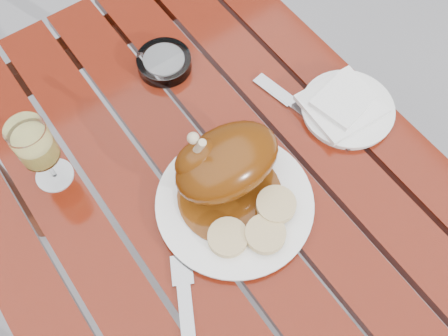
# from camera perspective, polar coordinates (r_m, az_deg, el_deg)

# --- Properties ---
(ground) EXTENTS (60.00, 60.00, 0.00)m
(ground) POSITION_cam_1_polar(r_m,az_deg,el_deg) (1.61, 0.02, -14.97)
(ground) COLOR slate
(ground) RESTS_ON ground
(table) EXTENTS (0.80, 1.20, 0.75)m
(table) POSITION_cam_1_polar(r_m,az_deg,el_deg) (1.25, 0.03, -11.27)
(table) COLOR maroon
(table) RESTS_ON ground
(dinner_plate) EXTENTS (0.35, 0.35, 0.02)m
(dinner_plate) POSITION_cam_1_polar(r_m,az_deg,el_deg) (0.89, 1.22, -4.09)
(dinner_plate) COLOR white
(dinner_plate) RESTS_ON table
(roast_duck) EXTENTS (0.21, 0.19, 0.14)m
(roast_duck) POSITION_cam_1_polar(r_m,az_deg,el_deg) (0.85, -0.06, 0.55)
(roast_duck) COLOR #5C2C0A
(roast_duck) RESTS_ON dinner_plate
(bread_dumplings) EXTENTS (0.17, 0.10, 0.02)m
(bread_dumplings) POSITION_cam_1_polar(r_m,az_deg,el_deg) (0.85, 3.75, -6.54)
(bread_dumplings) COLOR #DBBD86
(bread_dumplings) RESTS_ON dinner_plate
(wine_glass) EXTENTS (0.08, 0.08, 0.16)m
(wine_glass) POSITION_cam_1_polar(r_m,az_deg,el_deg) (0.90, -20.21, 1.47)
(wine_glass) COLOR #E5DD68
(wine_glass) RESTS_ON table
(side_plate) EXTENTS (0.19, 0.19, 0.01)m
(side_plate) POSITION_cam_1_polar(r_m,az_deg,el_deg) (1.02, 13.92, 6.55)
(side_plate) COLOR white
(side_plate) RESTS_ON table
(napkin) EXTENTS (0.15, 0.14, 0.01)m
(napkin) POSITION_cam_1_polar(r_m,az_deg,el_deg) (1.00, 13.29, 7.10)
(napkin) COLOR white
(napkin) RESTS_ON side_plate
(ashtray) EXTENTS (0.14, 0.14, 0.03)m
(ashtray) POSITION_cam_1_polar(r_m,az_deg,el_deg) (1.05, -6.84, 11.88)
(ashtray) COLOR #B2B7BC
(ashtray) RESTS_ON table
(fork) EXTENTS (0.11, 0.17, 0.01)m
(fork) POSITION_cam_1_polar(r_m,az_deg,el_deg) (0.84, -4.25, -16.99)
(fork) COLOR gray
(fork) RESTS_ON table
(knife) EXTENTS (0.06, 0.21, 0.01)m
(knife) POSITION_cam_1_polar(r_m,az_deg,el_deg) (1.00, 9.76, 5.80)
(knife) COLOR gray
(knife) RESTS_ON table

